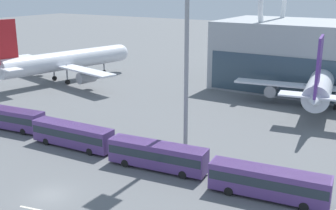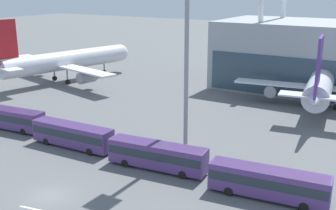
% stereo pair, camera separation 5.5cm
% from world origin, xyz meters
% --- Properties ---
extents(ground_plane, '(440.00, 440.00, 0.00)m').
position_xyz_m(ground_plane, '(0.00, 0.00, 0.00)').
color(ground_plane, slate).
extents(airliner_at_gate_near, '(37.13, 37.15, 15.22)m').
position_xyz_m(airliner_at_gate_near, '(-38.90, 41.06, 4.99)').
color(airliner_at_gate_near, silver).
rests_on(airliner_at_gate_near, ground_plane).
extents(airliner_at_gate_far, '(31.74, 33.67, 14.53)m').
position_xyz_m(airliner_at_gate_far, '(17.33, 50.69, 4.68)').
color(airliner_at_gate_far, silver).
rests_on(airliner_at_gate_far, ground_plane).
extents(shuttle_bus_0, '(12.90, 4.00, 3.35)m').
position_xyz_m(shuttle_bus_0, '(-21.85, 12.37, 1.96)').
color(shuttle_bus_0, '#56387A').
rests_on(shuttle_bus_0, ground_plane).
extents(shuttle_bus_1, '(12.80, 3.19, 3.35)m').
position_xyz_m(shuttle_bus_1, '(-7.74, 11.85, 1.96)').
color(shuttle_bus_1, '#56387A').
rests_on(shuttle_bus_1, ground_plane).
extents(shuttle_bus_2, '(12.90, 3.97, 3.35)m').
position_xyz_m(shuttle_bus_2, '(6.37, 11.88, 1.96)').
color(shuttle_bus_2, '#56387A').
rests_on(shuttle_bus_2, ground_plane).
extents(shuttle_bus_3, '(12.90, 4.00, 3.35)m').
position_xyz_m(shuttle_bus_3, '(20.48, 11.78, 1.96)').
color(shuttle_bus_3, '#56387A').
rests_on(shuttle_bus_3, ground_plane).
extents(floodlight_mast, '(2.88, 2.88, 29.59)m').
position_xyz_m(floodlight_mast, '(5.79, 20.10, 20.01)').
color(floodlight_mast, gray).
rests_on(floodlight_mast, ground_plane).
extents(lane_stripe_1, '(8.40, 1.40, 0.01)m').
position_xyz_m(lane_stripe_1, '(-16.02, 17.79, 0.00)').
color(lane_stripe_1, silver).
rests_on(lane_stripe_1, ground_plane).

